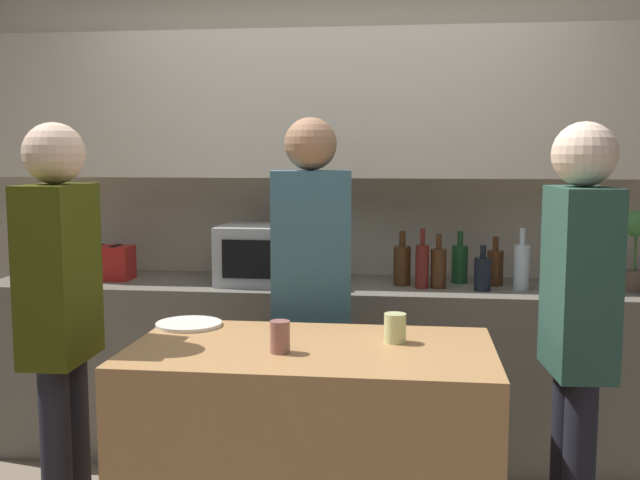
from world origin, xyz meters
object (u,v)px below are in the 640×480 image
Objects in this scene: bottle_1 at (422,265)px; bottle_4 at (483,273)px; bottle_0 at (402,264)px; bottle_5 at (495,267)px; person_center at (311,278)px; person_right at (60,310)px; cup_0 at (280,337)px; microwave at (270,254)px; person_left at (578,319)px; cup_1 at (395,328)px; bottle_2 at (438,267)px; plate_on_island at (189,324)px; bottle_3 at (460,263)px; toaster at (108,263)px; potted_plant at (635,251)px; bottle_6 at (522,266)px.

bottle_4 is at bearing -5.11° from bottle_1.
bottle_0 reaches higher than bottle_5.
person_right is at bearing 29.38° from person_center.
cup_0 is 0.06× the size of person_center.
microwave is 0.31× the size of person_left.
bottle_4 reaches higher than cup_1.
cup_0 is 0.84m from person_right.
person_left reaches higher than bottle_1.
bottle_2 reaches higher than bottle_5.
person_center reaches higher than bottle_0.
bottle_0 is 1.74m from person_right.
bottle_0 is at bearing 49.97° from plate_on_island.
bottle_1 reaches higher than bottle_3.
bottle_4 is (0.29, -0.03, -0.03)m from bottle_1.
microwave is 0.30× the size of person_center.
toaster is 2.35× the size of cup_0.
bottle_3 is 1.59m from cup_0.
bottle_4 is 1.45m from cup_0.
bottle_3 is (0.20, 0.18, -0.01)m from bottle_1.
potted_plant is 2.01m from cup_0.
cup_0 is 0.07× the size of person_right.
person_left is at bearing 9.34° from cup_0.
bottle_0 is 2.51× the size of cup_0.
bottle_0 is (-1.13, 0.02, -0.09)m from potted_plant.
person_left is (0.63, -0.02, 0.05)m from cup_1.
person_right is at bearing -152.54° from potted_plant.
bottle_4 is at bearing -64.45° from bottle_3.
microwave is 1.27m from bottle_6.
toaster is at bearing 179.09° from bottle_6.
bottle_4 is 0.13× the size of person_left.
potted_plant is 1.60m from cup_1.
cup_0 is (-0.49, -1.25, -0.07)m from bottle_1.
plate_on_island is (-0.92, -0.90, -0.12)m from bottle_1.
person_right is (-0.40, -0.26, 0.10)m from plate_on_island.
bottle_0 is 0.17× the size of person_left.
bottle_0 is at bearing -130.66° from person_center.
bottle_4 is at bearing -10.59° from bottle_2.
bottle_2 is 1.39m from cup_0.
plate_on_island is at bearing -52.38° from toaster.
bottle_2 is at bearing -18.94° from bottle_0.
potted_plant is at bearing -6.28° from bottle_5.
person_left is at bearing -87.98° from bottle_6.
bottle_6 is (0.49, 0.02, 0.00)m from bottle_1.
bottle_6 is at bearing 52.37° from cup_0.
potted_plant is 2.18m from plate_on_island.
microwave reaches higher than cup_1.
cup_1 is (-0.01, -1.14, -0.06)m from bottle_0.
person_right reaches higher than cup_0.
bottle_2 is 1.09m from cup_1.
cup_0 is (-0.69, -1.43, -0.06)m from bottle_3.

